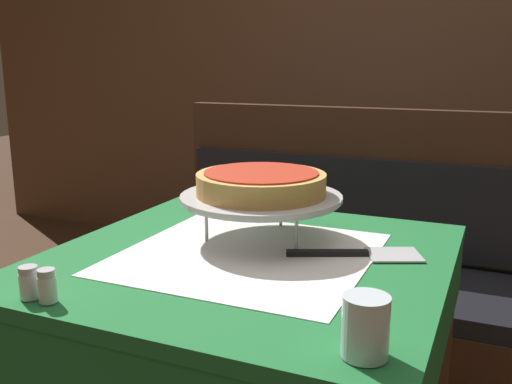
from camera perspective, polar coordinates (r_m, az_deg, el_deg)
dining_table_front at (r=1.32m, az=-0.81°, el=-10.50°), size 0.86×0.86×0.76m
dining_table_rear at (r=2.86m, az=9.79°, el=2.48°), size 0.75×0.75×0.77m
booth_bench at (r=2.16m, az=7.64°, el=-11.28°), size 1.33×0.52×1.02m
back_wall_panel at (r=3.30m, az=15.30°, el=12.76°), size 6.00×0.04×2.40m
pizza_pan_stand at (r=1.35m, az=0.51°, el=-0.68°), size 0.38×0.38×0.11m
deep_dish_pizza at (r=1.34m, az=0.51°, el=0.89°), size 0.31×0.31×0.06m
pizza_server at (r=1.28m, az=10.43°, el=-6.10°), size 0.29×0.17×0.01m
water_glass_near at (r=0.85m, az=10.89°, el=-13.06°), size 0.07×0.07×0.09m
salt_shaker at (r=1.11m, az=-21.74°, el=-8.41°), size 0.04×0.04×0.06m
pepper_shaker at (r=1.09m, az=-20.15°, el=-8.81°), size 0.03×0.03×0.06m
condiment_caddy at (r=2.93m, az=8.48°, el=5.53°), size 0.12×0.12×0.15m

